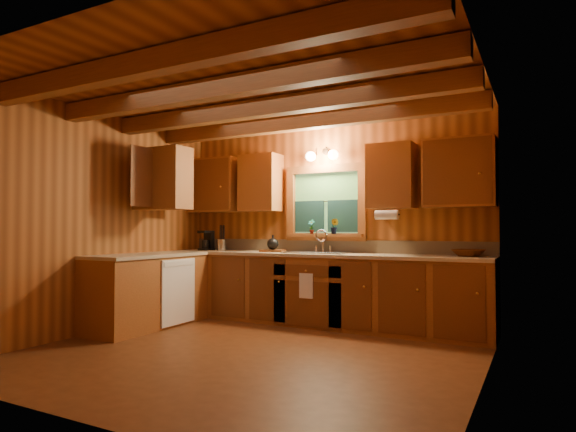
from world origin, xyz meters
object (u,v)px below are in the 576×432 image
(coffee_maker, at_px, (207,241))
(cutting_board, at_px, (273,251))
(wicker_basket, at_px, (468,253))
(sink, at_px, (318,257))

(coffee_maker, xyz_separation_m, cutting_board, (1.07, 0.02, -0.12))
(coffee_maker, distance_m, wicker_basket, 3.54)
(sink, bearing_deg, coffee_maker, 179.84)
(sink, xyz_separation_m, wicker_basket, (1.80, 0.07, 0.08))
(sink, height_order, coffee_maker, sink)
(wicker_basket, bearing_deg, sink, -177.87)
(sink, bearing_deg, cutting_board, 178.12)
(coffee_maker, relative_size, wicker_basket, 0.86)
(coffee_maker, xyz_separation_m, wicker_basket, (3.54, 0.06, -0.10))
(wicker_basket, bearing_deg, cutting_board, -178.96)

